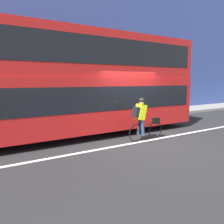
% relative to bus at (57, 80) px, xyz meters
% --- Properties ---
extents(ground_plane, '(80.00, 80.00, 0.00)m').
position_rel_bus_xyz_m(ground_plane, '(2.45, -1.95, -2.18)').
color(ground_plane, '#232326').
extents(road_center_line, '(50.00, 0.14, 0.01)m').
position_rel_bus_xyz_m(road_center_line, '(2.45, -2.05, -2.17)').
color(road_center_line, silver).
rests_on(road_center_line, ground_plane).
extents(sidewalk_curb, '(60.00, 2.13, 0.15)m').
position_rel_bus_xyz_m(sidewalk_curb, '(2.45, 2.72, -2.10)').
color(sidewalk_curb, gray).
rests_on(sidewalk_curb, ground_plane).
extents(building_facade, '(60.00, 0.30, 9.67)m').
position_rel_bus_xyz_m(building_facade, '(2.45, 3.93, 2.66)').
color(building_facade, '#33478C').
rests_on(building_facade, ground_plane).
extents(bus, '(11.63, 2.46, 3.95)m').
position_rel_bus_xyz_m(bus, '(0.00, 0.00, 0.00)').
color(bus, black).
rests_on(bus, ground_plane).
extents(cyclist_on_bike, '(1.52, 0.32, 1.57)m').
position_rel_bus_xyz_m(cyclist_on_bike, '(2.44, -1.95, -1.33)').
color(cyclist_on_bike, black).
rests_on(cyclist_on_bike, ground_plane).
extents(trash_bin, '(0.51, 0.51, 0.87)m').
position_rel_bus_xyz_m(trash_bin, '(6.59, 2.61, -1.59)').
color(trash_bin, '#262628').
rests_on(trash_bin, sidewalk_curb).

